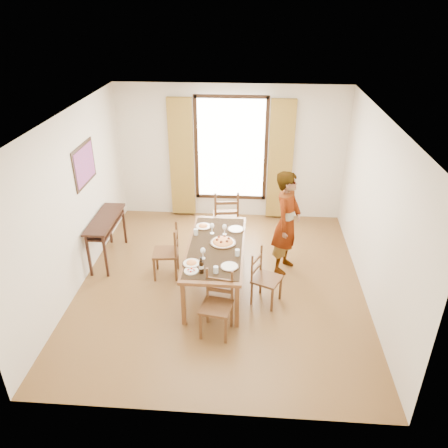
# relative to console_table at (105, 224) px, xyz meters

# --- Properties ---
(ground) EXTENTS (5.00, 5.00, 0.00)m
(ground) POSITION_rel_console_table_xyz_m (2.03, -0.60, -0.68)
(ground) COLOR #503019
(ground) RESTS_ON ground
(room_shell) EXTENTS (4.60, 5.10, 2.74)m
(room_shell) POSITION_rel_console_table_xyz_m (2.03, -0.47, 0.86)
(room_shell) COLOR silver
(room_shell) RESTS_ON ground
(console_table) EXTENTS (0.38, 1.20, 0.80)m
(console_table) POSITION_rel_console_table_xyz_m (0.00, 0.00, 0.00)
(console_table) COLOR black
(console_table) RESTS_ON ground
(dining_table) EXTENTS (0.86, 1.99, 0.76)m
(dining_table) POSITION_rel_console_table_xyz_m (1.96, -0.69, 0.01)
(dining_table) COLOR brown
(dining_table) RESTS_ON ground
(chair_west) EXTENTS (0.44, 0.44, 0.91)m
(chair_west) POSITION_rel_console_table_xyz_m (1.14, -0.43, -0.26)
(chair_west) COLOR brown
(chair_west) RESTS_ON ground
(chair_north) EXTENTS (0.53, 0.53, 1.06)m
(chair_north) POSITION_rel_console_table_xyz_m (2.01, 0.77, -0.19)
(chair_north) COLOR brown
(chair_north) RESTS_ON ground
(chair_south) EXTENTS (0.47, 0.47, 0.91)m
(chair_south) POSITION_rel_console_table_xyz_m (2.06, -1.73, -0.26)
(chair_south) COLOR brown
(chair_south) RESTS_ON ground
(chair_east) EXTENTS (0.51, 0.51, 0.87)m
(chair_east) POSITION_rel_console_table_xyz_m (2.71, -1.02, -0.28)
(chair_east) COLOR brown
(chair_east) RESTS_ON ground
(man) EXTENTS (0.95, 0.89, 1.76)m
(man) POSITION_rel_console_table_xyz_m (3.06, -0.10, 0.20)
(man) COLOR #9899A0
(man) RESTS_ON ground
(plate_sw) EXTENTS (0.27, 0.27, 0.05)m
(plate_sw) POSITION_rel_console_table_xyz_m (1.66, -1.23, 0.10)
(plate_sw) COLOR silver
(plate_sw) RESTS_ON dining_table
(plate_se) EXTENTS (0.27, 0.27, 0.05)m
(plate_se) POSITION_rel_console_table_xyz_m (2.20, -1.27, 0.10)
(plate_se) COLOR silver
(plate_se) RESTS_ON dining_table
(plate_nw) EXTENTS (0.27, 0.27, 0.05)m
(plate_nw) POSITION_rel_console_table_xyz_m (1.69, -0.12, 0.10)
(plate_nw) COLOR silver
(plate_nw) RESTS_ON dining_table
(plate_ne) EXTENTS (0.27, 0.27, 0.05)m
(plate_ne) POSITION_rel_console_table_xyz_m (2.24, -0.17, 0.10)
(plate_ne) COLOR silver
(plate_ne) RESTS_ON dining_table
(pasta_platter) EXTENTS (0.40, 0.40, 0.10)m
(pasta_platter) POSITION_rel_console_table_xyz_m (2.06, -0.62, 0.12)
(pasta_platter) COLOR #D0411A
(pasta_platter) RESTS_ON dining_table
(caprese_plate) EXTENTS (0.20, 0.20, 0.04)m
(caprese_plate) POSITION_rel_console_table_xyz_m (1.68, -1.42, 0.09)
(caprese_plate) COLOR silver
(caprese_plate) RESTS_ON dining_table
(wine_glass_a) EXTENTS (0.08, 0.08, 0.18)m
(wine_glass_a) POSITION_rel_console_table_xyz_m (1.80, -1.07, 0.16)
(wine_glass_a) COLOR white
(wine_glass_a) RESTS_ON dining_table
(wine_glass_b) EXTENTS (0.08, 0.08, 0.18)m
(wine_glass_b) POSITION_rel_console_table_xyz_m (2.06, -0.34, 0.16)
(wine_glass_b) COLOR white
(wine_glass_b) RESTS_ON dining_table
(wine_glass_c) EXTENTS (0.08, 0.08, 0.18)m
(wine_glass_c) POSITION_rel_console_table_xyz_m (1.86, -0.32, 0.16)
(wine_glass_c) COLOR white
(wine_glass_c) RESTS_ON dining_table
(tumbler_a) EXTENTS (0.07, 0.07, 0.10)m
(tumbler_a) POSITION_rel_console_table_xyz_m (2.30, -0.96, 0.12)
(tumbler_a) COLOR silver
(tumbler_a) RESTS_ON dining_table
(tumbler_b) EXTENTS (0.07, 0.07, 0.10)m
(tumbler_b) POSITION_rel_console_table_xyz_m (1.61, -0.38, 0.12)
(tumbler_b) COLOR silver
(tumbler_b) RESTS_ON dining_table
(tumbler_c) EXTENTS (0.07, 0.07, 0.10)m
(tumbler_c) POSITION_rel_console_table_xyz_m (2.02, -1.43, 0.12)
(tumbler_c) COLOR silver
(tumbler_c) RESTS_ON dining_table
(wine_bottle) EXTENTS (0.07, 0.07, 0.25)m
(wine_bottle) POSITION_rel_console_table_xyz_m (1.82, -1.44, 0.20)
(wine_bottle) COLOR black
(wine_bottle) RESTS_ON dining_table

